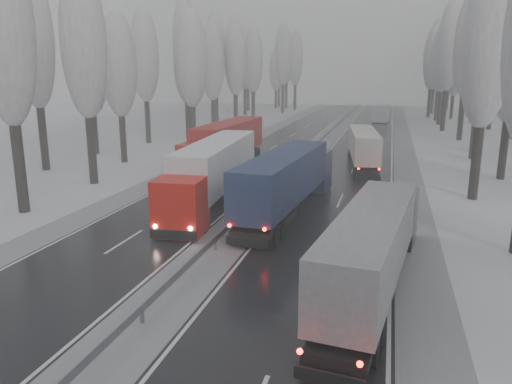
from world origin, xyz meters
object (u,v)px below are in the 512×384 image
at_px(truck_red_red, 225,142).
at_px(box_truck_distant, 382,113).
at_px(truck_red_white, 213,170).
at_px(truck_blue_box, 289,178).
at_px(truck_grey_tarp, 375,241).
at_px(truck_cream_box, 363,145).

bearing_deg(truck_red_red, box_truck_distant, 77.16).
bearing_deg(truck_red_white, truck_blue_box, -11.69).
xyz_separation_m(truck_red_white, truck_red_red, (-3.43, 13.00, 0.01)).
bearing_deg(truck_grey_tarp, truck_blue_box, 125.68).
xyz_separation_m(truck_cream_box, truck_red_white, (-9.10, -17.67, 0.41)).
bearing_deg(box_truck_distant, truck_cream_box, -86.36).
relative_size(truck_cream_box, box_truck_distant, 1.66).
xyz_separation_m(truck_cream_box, box_truck_distant, (0.83, 46.34, -0.51)).
relative_size(truck_red_white, truck_red_red, 1.00).
height_order(truck_cream_box, truck_red_white, truck_red_white).
distance_m(box_truck_distant, truck_red_white, 64.78).
height_order(truck_cream_box, box_truck_distant, truck_cream_box).
xyz_separation_m(truck_blue_box, truck_red_red, (-8.88, 13.72, 0.12)).
bearing_deg(box_truck_distant, truck_red_white, -94.16).
distance_m(truck_cream_box, box_truck_distant, 46.35).
bearing_deg(truck_grey_tarp, truck_cream_box, 101.26).
height_order(truck_red_white, truck_red_red, truck_red_red).
height_order(truck_blue_box, truck_red_red, truck_red_red).
height_order(box_truck_distant, truck_red_red, truck_red_red).
relative_size(truck_grey_tarp, truck_cream_box, 1.03).
distance_m(truck_red_white, truck_red_red, 13.44).
xyz_separation_m(truck_blue_box, box_truck_distant, (4.48, 64.73, -0.80)).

